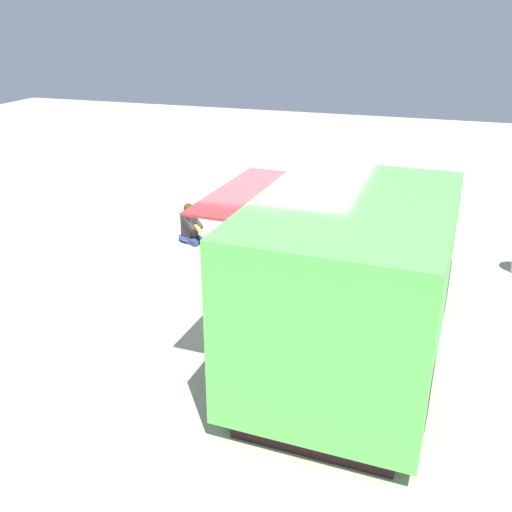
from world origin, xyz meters
TOP-DOWN VIEW (x-y plane):
  - ground_plane at (0.00, 0.00)m, footprint 40.00×40.00m
  - food_truck at (1.27, -0.06)m, footprint 3.03×5.21m
  - person_customer at (-2.71, 3.08)m, footprint 0.76×0.64m

SIDE VIEW (x-z plane):
  - ground_plane at x=0.00m, z-range 0.00..0.00m
  - person_customer at x=-2.71m, z-range -0.10..0.71m
  - food_truck at x=1.27m, z-range -0.04..2.40m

